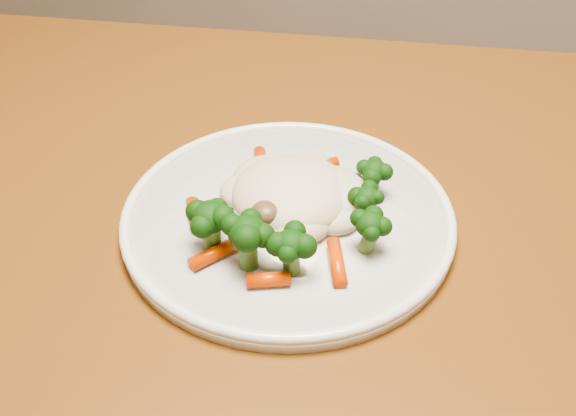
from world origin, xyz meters
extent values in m
cube|color=brown|center=(0.05, -0.06, 0.73)|extent=(1.34, 0.97, 0.04)
cylinder|color=silver|center=(0.14, -0.02, 0.76)|extent=(0.30, 0.30, 0.01)
ellipsoid|color=beige|center=(0.14, 0.00, 0.79)|extent=(0.13, 0.11, 0.05)
ellipsoid|color=black|center=(0.10, -0.08, 0.78)|extent=(0.05, 0.05, 0.04)
ellipsoid|color=black|center=(0.13, -0.09, 0.79)|extent=(0.05, 0.05, 0.05)
ellipsoid|color=black|center=(0.17, -0.09, 0.78)|extent=(0.04, 0.04, 0.04)
ellipsoid|color=black|center=(0.22, -0.05, 0.78)|extent=(0.04, 0.04, 0.04)
ellipsoid|color=black|center=(0.21, -0.01, 0.78)|extent=(0.04, 0.04, 0.03)
ellipsoid|color=black|center=(0.21, 0.03, 0.78)|extent=(0.04, 0.04, 0.03)
cylinder|color=#ED4805|center=(0.10, 0.04, 0.77)|extent=(0.03, 0.04, 0.01)
cylinder|color=#ED4805|center=(0.15, 0.05, 0.77)|extent=(0.04, 0.04, 0.01)
cylinder|color=#ED4805|center=(0.19, 0.02, 0.77)|extent=(0.04, 0.03, 0.01)
cylinder|color=#ED4805|center=(0.07, -0.05, 0.77)|extent=(0.03, 0.04, 0.01)
cylinder|color=#ED4805|center=(0.10, -0.09, 0.77)|extent=(0.04, 0.04, 0.01)
cylinder|color=#ED4805|center=(0.15, -0.11, 0.77)|extent=(0.04, 0.02, 0.01)
cylinder|color=#ED4805|center=(0.20, -0.07, 0.77)|extent=(0.03, 0.05, 0.01)
cylinder|color=#ED4805|center=(0.16, -0.02, 0.78)|extent=(0.03, 0.05, 0.01)
cylinder|color=#ED4805|center=(0.13, 0.01, 0.78)|extent=(0.02, 0.04, 0.01)
ellipsoid|color=brown|center=(0.16, -0.01, 0.78)|extent=(0.02, 0.02, 0.02)
ellipsoid|color=brown|center=(0.18, -0.02, 0.78)|extent=(0.02, 0.02, 0.02)
ellipsoid|color=brown|center=(0.13, -0.01, 0.78)|extent=(0.02, 0.02, 0.01)
ellipsoid|color=brown|center=(0.13, -0.04, 0.78)|extent=(0.03, 0.03, 0.02)
ellipsoid|color=brown|center=(0.15, 0.00, 0.78)|extent=(0.02, 0.02, 0.02)
cube|color=tan|center=(0.13, 0.03, 0.78)|extent=(0.03, 0.03, 0.01)
cube|color=tan|center=(0.16, 0.04, 0.78)|extent=(0.03, 0.02, 0.01)
cube|color=tan|center=(0.12, 0.02, 0.78)|extent=(0.02, 0.02, 0.01)
camera|label=1|loc=(0.27, -0.50, 1.17)|focal=45.00mm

